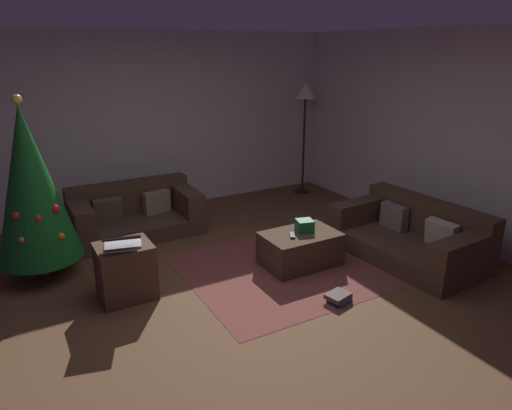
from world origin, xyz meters
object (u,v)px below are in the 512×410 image
object	(u,v)px
gift_box	(305,226)
book_stack	(339,297)
tv_remote	(292,235)
christmas_tree	(31,185)
corner_lamp	(305,100)
ottoman	(300,249)
side_table	(126,271)
couch_right	(412,236)
laptop	(123,242)
couch_left	(134,214)

from	to	relation	value
gift_box	book_stack	bearing A→B (deg)	-103.63
tv_remote	christmas_tree	world-z (taller)	christmas_tree
tv_remote	christmas_tree	bearing A→B (deg)	-176.93
christmas_tree	corner_lamp	xyz separation A→B (m)	(4.21, 1.16, 0.53)
ottoman	corner_lamp	xyz separation A→B (m)	(1.63, 2.29, 1.37)
side_table	corner_lamp	world-z (taller)	corner_lamp
book_stack	ottoman	bearing A→B (deg)	80.66
book_stack	corner_lamp	world-z (taller)	corner_lamp
book_stack	corner_lamp	xyz separation A→B (m)	(1.78, 3.16, 1.51)
gift_box	couch_right	bearing A→B (deg)	-22.90
book_stack	couch_right	bearing A→B (deg)	16.07
couch_right	book_stack	bearing A→B (deg)	102.70
laptop	gift_box	bearing A→B (deg)	-4.39
tv_remote	couch_left	bearing A→B (deg)	151.35
christmas_tree	couch_right	bearing A→B (deg)	-22.51
couch_right	gift_box	world-z (taller)	couch_right
couch_left	book_stack	xyz separation A→B (m)	(1.23, -2.75, -0.22)
christmas_tree	corner_lamp	bearing A→B (deg)	15.42
couch_right	tv_remote	world-z (taller)	couch_right
gift_box	christmas_tree	world-z (taller)	christmas_tree
couch_right	book_stack	distance (m)	1.48
gift_box	ottoman	bearing A→B (deg)	-155.05
laptop	book_stack	bearing A→B (deg)	-30.88
couch_left	side_table	distance (m)	1.72
gift_box	book_stack	xyz separation A→B (m)	(-0.22, -0.91, -0.40)
side_table	book_stack	distance (m)	2.10
tv_remote	side_table	distance (m)	1.80
gift_box	christmas_tree	size ratio (longest dim) A/B	0.09
tv_remote	laptop	xyz separation A→B (m)	(-1.79, 0.21, 0.22)
christmas_tree	book_stack	xyz separation A→B (m)	(2.43, -2.00, -0.98)
book_stack	gift_box	bearing A→B (deg)	76.37
couch_right	ottoman	bearing A→B (deg)	66.40
gift_box	book_stack	distance (m)	1.02
couch_right	side_table	size ratio (longest dim) A/B	3.16
tv_remote	laptop	bearing A→B (deg)	-158.54
side_table	ottoman	bearing A→B (deg)	-7.30
tv_remote	laptop	distance (m)	1.82
couch_left	gift_box	bearing A→B (deg)	127.91
corner_lamp	side_table	bearing A→B (deg)	-150.02
laptop	ottoman	bearing A→B (deg)	-5.62
couch_left	laptop	size ratio (longest dim) A/B	3.57
side_table	christmas_tree	bearing A→B (deg)	127.18
laptop	corner_lamp	world-z (taller)	corner_lamp
christmas_tree	book_stack	size ratio (longest dim) A/B	7.09
corner_lamp	laptop	bearing A→B (deg)	-149.45
tv_remote	christmas_tree	xyz separation A→B (m)	(-2.45, 1.15, 0.64)
laptop	book_stack	xyz separation A→B (m)	(1.78, -1.06, -0.56)
couch_right	side_table	world-z (taller)	couch_right
gift_box	christmas_tree	distance (m)	2.93
gift_box	corner_lamp	size ratio (longest dim) A/B	0.10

